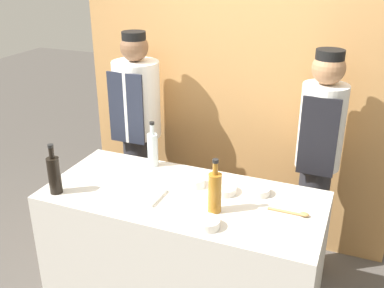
# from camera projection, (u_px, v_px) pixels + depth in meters

# --- Properties ---
(cabinet_wall) EXTENTS (2.56, 0.18, 2.40)m
(cabinet_wall) POSITION_uv_depth(u_px,v_px,m) (237.00, 98.00, 3.63)
(cabinet_wall) COLOR #B7844C
(cabinet_wall) RESTS_ON ground_plane
(counter) EXTENTS (1.74, 0.78, 0.90)m
(counter) POSITION_uv_depth(u_px,v_px,m) (183.00, 254.00, 2.97)
(counter) COLOR beige
(counter) RESTS_ON ground_plane
(sauce_bowl_green) EXTENTS (0.13, 0.13, 0.04)m
(sauce_bowl_green) POSITION_uv_depth(u_px,v_px,m) (259.00, 191.00, 2.78)
(sauce_bowl_green) COLOR white
(sauce_bowl_green) RESTS_ON counter
(sauce_bowl_orange) EXTENTS (0.14, 0.14, 0.05)m
(sauce_bowl_orange) POSITION_uv_depth(u_px,v_px,m) (207.00, 223.00, 2.45)
(sauce_bowl_orange) COLOR white
(sauce_bowl_orange) RESTS_ON counter
(sauce_bowl_brown) EXTENTS (0.13, 0.13, 0.05)m
(sauce_bowl_brown) POSITION_uv_depth(u_px,v_px,m) (195.00, 182.00, 2.88)
(sauce_bowl_brown) COLOR white
(sauce_bowl_brown) RESTS_ON counter
(sauce_bowl_purple) EXTENTS (0.17, 0.17, 0.04)m
(sauce_bowl_purple) POSITION_uv_depth(u_px,v_px,m) (223.00, 189.00, 2.81)
(sauce_bowl_purple) COLOR white
(sauce_bowl_purple) RESTS_ON counter
(cutting_board) EXTENTS (0.39, 0.21, 0.02)m
(cutting_board) POSITION_uv_depth(u_px,v_px,m) (132.00, 192.00, 2.80)
(cutting_board) COLOR white
(cutting_board) RESTS_ON counter
(bottle_amber) EXTENTS (0.08, 0.08, 0.33)m
(bottle_amber) POSITION_uv_depth(u_px,v_px,m) (215.00, 191.00, 2.56)
(bottle_amber) COLOR #9E661E
(bottle_amber) RESTS_ON counter
(bottle_soy) EXTENTS (0.08, 0.08, 0.33)m
(bottle_soy) POSITION_uv_depth(u_px,v_px,m) (54.00, 174.00, 2.76)
(bottle_soy) COLOR black
(bottle_soy) RESTS_ON counter
(bottle_clear) EXTENTS (0.07, 0.07, 0.33)m
(bottle_clear) POSITION_uv_depth(u_px,v_px,m) (153.00, 149.00, 3.12)
(bottle_clear) COLOR silver
(bottle_clear) RESTS_ON counter
(wooden_spoon) EXTENTS (0.24, 0.04, 0.02)m
(wooden_spoon) POSITION_uv_depth(u_px,v_px,m) (293.00, 213.00, 2.57)
(wooden_spoon) COLOR #B2844C
(wooden_spoon) RESTS_ON counter
(chef_left) EXTENTS (0.37, 0.37, 1.74)m
(chef_left) POSITION_uv_depth(u_px,v_px,m) (138.00, 131.00, 3.65)
(chef_left) COLOR #28282D
(chef_left) RESTS_ON ground_plane
(chef_right) EXTENTS (0.31, 0.31, 1.71)m
(chef_right) POSITION_uv_depth(u_px,v_px,m) (318.00, 158.00, 3.16)
(chef_right) COLOR #28282D
(chef_right) RESTS_ON ground_plane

